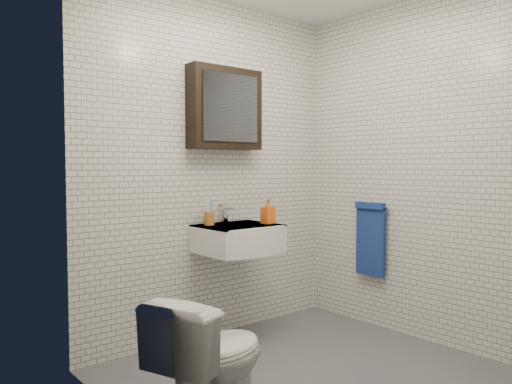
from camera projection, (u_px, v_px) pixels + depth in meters
ground at (310, 375)px, 3.03m from camera, size 2.20×2.00×0.01m
room_shell at (311, 134)px, 2.96m from camera, size 2.22×2.02×2.51m
washbasin at (241, 238)px, 3.59m from camera, size 0.55×0.50×0.20m
faucet at (225, 214)px, 3.73m from camera, size 0.06×0.20×0.15m
mirror_cabinet at (225, 109)px, 3.69m from camera, size 0.60×0.15×0.60m
towel_rail at (370, 236)px, 3.93m from camera, size 0.09×0.30×0.58m
toothbrush_cup at (209, 218)px, 3.60m from camera, size 0.10×0.10×0.21m
soap_bottle at (268, 211)px, 3.68m from camera, size 0.08×0.08×0.18m
toilet at (212, 360)px, 2.41m from camera, size 0.75×0.59×0.67m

